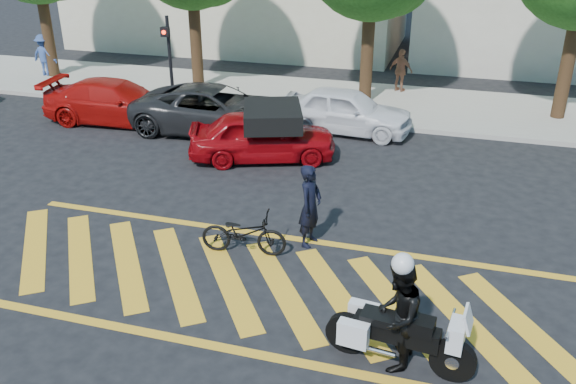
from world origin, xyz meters
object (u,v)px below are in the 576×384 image
(red_convertible, at_px, (262,136))
(parked_mid_right, at_px, (346,110))
(officer_bike, at_px, (310,206))
(parked_mid_left, at_px, (216,110))
(officer_moto, at_px, (398,315))
(police_motorcycle, at_px, (397,334))
(bicycle, at_px, (244,233))
(parked_left, at_px, (117,102))

(red_convertible, relative_size, parked_mid_right, 0.98)
(officer_bike, distance_m, parked_mid_left, 7.56)
(officer_moto, bearing_deg, police_motorcycle, 112.26)
(officer_bike, bearing_deg, red_convertible, 41.78)
(officer_bike, height_order, red_convertible, officer_bike)
(officer_bike, distance_m, bicycle, 1.50)
(officer_bike, relative_size, parked_mid_right, 0.43)
(officer_moto, height_order, parked_mid_right, officer_moto)
(police_motorcycle, distance_m, parked_left, 13.91)
(parked_left, bearing_deg, red_convertible, -111.94)
(bicycle, distance_m, red_convertible, 5.19)
(parked_left, height_order, parked_mid_right, parked_mid_right)
(officer_moto, relative_size, parked_mid_right, 0.45)
(police_motorcycle, height_order, parked_mid_left, parked_mid_left)
(parked_left, relative_size, parked_mid_left, 0.91)
(police_motorcycle, xyz_separation_m, red_convertible, (-4.71, 7.55, 0.13))
(parked_mid_left, distance_m, parked_mid_right, 4.09)
(police_motorcycle, distance_m, parked_mid_right, 10.85)
(red_convertible, bearing_deg, parked_mid_left, 31.34)
(parked_mid_left, bearing_deg, parked_mid_right, -74.42)
(officer_moto, bearing_deg, red_convertible, -141.38)
(parked_left, height_order, parked_mid_left, parked_mid_left)
(parked_mid_right, bearing_deg, parked_left, 103.36)
(parked_mid_left, bearing_deg, bicycle, -154.52)
(officer_moto, relative_size, parked_left, 0.39)
(parked_left, bearing_deg, bicycle, -139.27)
(red_convertible, xyz_separation_m, parked_mid_left, (-2.11, 1.73, 0.04))
(officer_bike, xyz_separation_m, parked_mid_right, (-0.67, 7.17, -0.19))
(parked_left, bearing_deg, parked_mid_left, -94.86)
(officer_bike, relative_size, officer_moto, 0.97)
(bicycle, height_order, parked_mid_right, parked_mid_right)
(bicycle, distance_m, parked_mid_left, 7.56)
(officer_bike, xyz_separation_m, parked_left, (-8.12, 6.00, -0.21))
(officer_moto, bearing_deg, bicycle, -119.61)
(bicycle, height_order, police_motorcycle, police_motorcycle)
(officer_bike, height_order, parked_mid_right, officer_bike)
(officer_bike, bearing_deg, bicycle, 133.61)
(red_convertible, height_order, parked_mid_left, parked_mid_left)
(police_motorcycle, relative_size, parked_left, 0.50)
(officer_bike, relative_size, police_motorcycle, 0.76)
(bicycle, xyz_separation_m, parked_mid_right, (0.55, 7.93, 0.24))
(police_motorcycle, relative_size, parked_mid_right, 0.57)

